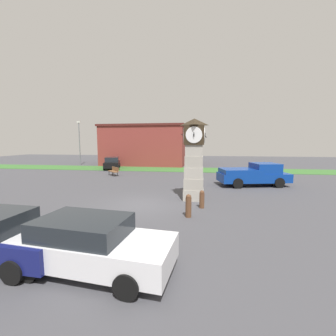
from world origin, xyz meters
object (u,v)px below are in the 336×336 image
bench (114,171)px  pickup_truck (254,174)px  clock_tower (194,160)px  car_end_of_row (112,163)px  bollard_mid_row (188,206)px  car_by_building (91,244)px  street_lamp_far_side (79,140)px  bollard_near_tower (202,199)px

bench → pickup_truck: bearing=-15.1°
clock_tower → car_end_of_row: 18.38m
car_end_of_row → pickup_truck: pickup_truck is taller
bollard_mid_row → bench: bollard_mid_row is taller
bollard_mid_row → pickup_truck: (4.89, 8.53, 0.36)m
car_end_of_row → car_by_building: bearing=-69.3°
car_by_building → street_lamp_far_side: bearing=119.9°
clock_tower → street_lamp_far_side: street_lamp_far_side is taller
car_end_of_row → bollard_near_tower: bearing=-54.3°
street_lamp_far_side → car_end_of_row: bearing=-31.8°
bollard_mid_row → car_by_building: (-2.47, -4.84, 0.20)m
clock_tower → street_lamp_far_side: 26.13m
bollard_mid_row → street_lamp_far_side: (-17.99, 22.16, 3.28)m
clock_tower → bollard_mid_row: bearing=-92.3°
car_end_of_row → street_lamp_far_side: bearing=148.2°
car_end_of_row → pickup_truck: bearing=-30.3°
clock_tower → car_by_building: 8.80m
street_lamp_far_side → bollard_mid_row: bearing=-50.9°
car_end_of_row → bench: bearing=-66.3°
bollard_near_tower → car_end_of_row: bearing=125.7°
pickup_truck → street_lamp_far_side: size_ratio=0.88×
bollard_near_tower → car_end_of_row: 20.03m
car_by_building → clock_tower: bearing=72.4°
car_end_of_row → pickup_truck: (15.94, -9.33, 0.14)m
bollard_mid_row → car_end_of_row: car_end_of_row is taller
bollard_near_tower → pickup_truck: pickup_truck is taller
bench → car_end_of_row: bearing=113.7°
bollard_near_tower → bollard_mid_row: (-0.65, -1.60, 0.07)m
car_end_of_row → street_lamp_far_side: (-6.93, 4.30, 3.06)m
bollard_near_tower → street_lamp_far_side: street_lamp_far_side is taller
bollard_near_tower → bench: 13.99m
bollard_mid_row → pickup_truck: size_ratio=0.19×
street_lamp_far_side → pickup_truck: bearing=-30.8°
bollard_mid_row → bench: size_ratio=0.74×
clock_tower → bollard_near_tower: (0.51, -1.78, -2.01)m
car_by_building → street_lamp_far_side: street_lamp_far_side is taller
clock_tower → street_lamp_far_side: (-18.13, 18.77, 1.34)m
street_lamp_far_side → bollard_near_tower: bearing=-47.8°
car_by_building → street_lamp_far_side: 31.29m
bollard_mid_row → car_by_building: 5.44m
clock_tower → car_end_of_row: clock_tower is taller
clock_tower → car_end_of_row: size_ratio=1.06×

